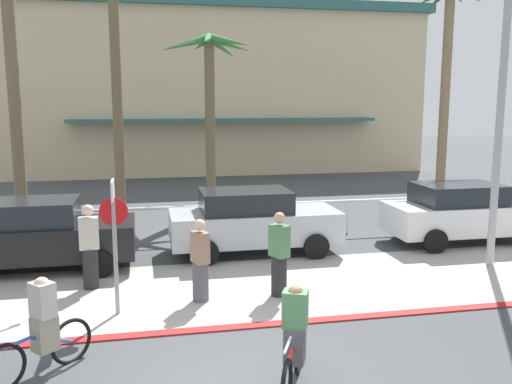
# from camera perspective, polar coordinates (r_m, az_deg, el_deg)

# --- Properties ---
(ground_plane) EXTENTS (80.00, 80.00, 0.00)m
(ground_plane) POSITION_cam_1_polar(r_m,az_deg,el_deg) (17.41, -6.89, -3.84)
(ground_plane) COLOR #424447
(sidewalk_strip) EXTENTS (44.00, 4.00, 0.02)m
(sidewalk_strip) POSITION_cam_1_polar(r_m,az_deg,el_deg) (11.86, -4.50, -10.13)
(sidewalk_strip) COLOR #ADAAA0
(sidewalk_strip) RESTS_ON ground
(curb_paint) EXTENTS (44.00, 0.24, 0.03)m
(curb_paint) POSITION_cam_1_polar(r_m,az_deg,el_deg) (10.02, -3.03, -13.88)
(curb_paint) COLOR maroon
(curb_paint) RESTS_ON ground
(building_backdrop) EXTENTS (23.30, 9.44, 9.25)m
(building_backdrop) POSITION_cam_1_polar(r_m,az_deg,el_deg) (33.20, -4.28, 10.55)
(building_backdrop) COLOR beige
(building_backdrop) RESTS_ON ground
(rail_fence) EXTENTS (23.31, 0.08, 1.04)m
(rail_fence) POSITION_cam_1_polar(r_m,az_deg,el_deg) (15.78, -6.49, -2.11)
(rail_fence) COLOR white
(rail_fence) RESTS_ON ground
(stop_sign_bike_lane) EXTENTS (0.52, 0.56, 2.56)m
(stop_sign_bike_lane) POSITION_cam_1_polar(r_m,az_deg,el_deg) (10.43, -14.48, -3.61)
(stop_sign_bike_lane) COLOR gray
(stop_sign_bike_lane) RESTS_ON ground
(streetlight_curb) EXTENTS (0.24, 2.54, 7.50)m
(streetlight_curb) POSITION_cam_1_polar(r_m,az_deg,el_deg) (14.01, 24.72, 9.80)
(streetlight_curb) COLOR #9EA0A5
(streetlight_curb) RESTS_ON ground
(palm_tree_2) EXTENTS (3.44, 3.61, 8.87)m
(palm_tree_2) POSITION_cam_1_polar(r_m,az_deg,el_deg) (17.94, -24.30, 16.84)
(palm_tree_2) COLOR brown
(palm_tree_2) RESTS_ON ground
(palm_tree_3) EXTENTS (3.33, 2.82, 9.55)m
(palm_tree_3) POSITION_cam_1_polar(r_m,az_deg,el_deg) (20.74, -14.55, 16.53)
(palm_tree_3) COLOR brown
(palm_tree_3) RESTS_ON ground
(palm_tree_4) EXTENTS (3.34, 3.24, 6.33)m
(palm_tree_4) POSITION_cam_1_polar(r_m,az_deg,el_deg) (20.06, -4.80, 11.83)
(palm_tree_4) COLOR brown
(palm_tree_4) RESTS_ON ground
(palm_tree_5) EXTENTS (3.34, 3.11, 8.25)m
(palm_tree_5) POSITION_cam_1_polar(r_m,az_deg,el_deg) (22.44, 19.23, 14.60)
(palm_tree_5) COLOR #846B4C
(palm_tree_5) RESTS_ON ground
(car_black_1) EXTENTS (4.40, 2.02, 1.69)m
(car_black_1) POSITION_cam_1_polar(r_m,az_deg,el_deg) (13.97, -21.80, -4.11)
(car_black_1) COLOR black
(car_black_1) RESTS_ON ground
(car_silver_2) EXTENTS (4.40, 2.02, 1.69)m
(car_silver_2) POSITION_cam_1_polar(r_m,az_deg,el_deg) (14.44, -0.38, -3.00)
(car_silver_2) COLOR #B2B7BC
(car_silver_2) RESTS_ON ground
(car_white_3) EXTENTS (4.40, 2.02, 1.69)m
(car_white_3) POSITION_cam_1_polar(r_m,az_deg,el_deg) (16.58, 20.68, -1.99)
(car_white_3) COLOR white
(car_white_3) RESTS_ON ground
(cyclist_blue_0) EXTENTS (1.40, 1.25, 1.50)m
(cyclist_blue_0) POSITION_cam_1_polar(r_m,az_deg,el_deg) (8.81, -21.35, -13.10)
(cyclist_blue_0) COLOR black
(cyclist_blue_0) RESTS_ON ground
(cyclist_red_1) EXTENTS (0.81, 1.68, 1.50)m
(cyclist_red_1) POSITION_cam_1_polar(r_m,az_deg,el_deg) (7.92, 3.99, -15.06)
(cyclist_red_1) COLOR black
(cyclist_red_1) RESTS_ON ground
(pedestrian_0) EXTENTS (0.43, 0.47, 1.77)m
(pedestrian_0) POSITION_cam_1_polar(r_m,az_deg,el_deg) (11.28, 2.41, -6.82)
(pedestrian_0) COLOR #232326
(pedestrian_0) RESTS_ON ground
(pedestrian_1) EXTENTS (0.42, 0.34, 1.84)m
(pedestrian_1) POSITION_cam_1_polar(r_m,az_deg,el_deg) (12.22, -16.86, -5.76)
(pedestrian_1) COLOR #232326
(pedestrian_1) RESTS_ON ground
(pedestrian_2) EXTENTS (0.40, 0.46, 1.69)m
(pedestrian_2) POSITION_cam_1_polar(r_m,az_deg,el_deg) (11.05, -5.80, -7.44)
(pedestrian_2) COLOR #4C4C51
(pedestrian_2) RESTS_ON ground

